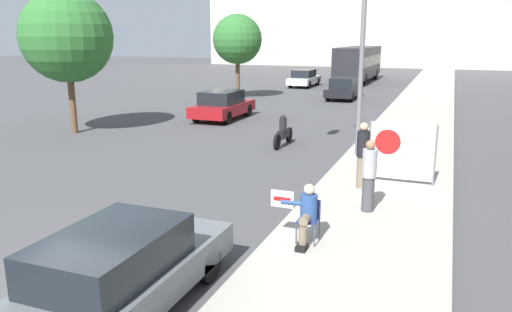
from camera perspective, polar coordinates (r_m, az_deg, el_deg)
ground_plane at (r=9.03m, az=-20.43°, el=-14.83°), size 160.00×160.00×0.00m
sidewalk_curb at (r=21.25m, az=16.87°, el=1.91°), size 3.56×90.00×0.14m
seated_protester at (r=9.94m, az=5.78°, el=-6.40°), size 0.97×0.77×1.20m
jogger_on_sidewalk at (r=11.87m, az=12.79°, el=-2.17°), size 0.34×0.34×1.71m
pedestrian_behind at (r=13.67m, az=12.10°, el=0.16°), size 0.34×0.34×1.79m
protest_banner at (r=14.42m, az=16.24°, el=0.52°), size 1.82×0.06×1.70m
traffic_light_pole at (r=16.99m, az=9.31°, el=14.39°), size 2.48×2.25×6.49m
parked_car_curbside at (r=7.96m, az=-15.54°, el=-12.78°), size 1.73×4.55×1.39m
car_on_road_nearest at (r=25.46m, az=-3.86°, el=5.83°), size 1.90×4.23×1.46m
car_on_road_midblock at (r=34.23m, az=10.03°, el=7.64°), size 1.76×4.54×1.44m
car_on_road_distant at (r=42.05m, az=5.52°, el=8.85°), size 1.77×4.51×1.41m
city_bus_on_road at (r=47.18m, az=11.61°, el=10.50°), size 2.61×10.51×3.14m
motorcycle_on_road at (r=19.25m, az=3.13°, el=2.71°), size 0.28×2.09×1.21m
street_tree_near_curb at (r=22.96m, az=-20.82°, el=12.61°), size 3.85×3.85×6.04m
street_tree_midblock at (r=33.65m, az=-2.14°, el=13.16°), size 3.24×3.24×5.53m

